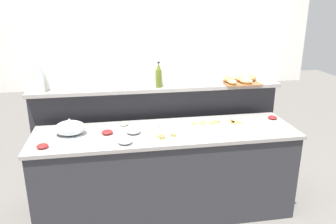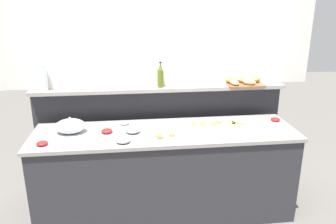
% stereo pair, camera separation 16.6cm
% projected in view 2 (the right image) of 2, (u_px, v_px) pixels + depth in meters
% --- Properties ---
extents(ground_plane, '(12.00, 12.00, 0.00)m').
position_uv_depth(ground_plane, '(160.00, 182.00, 4.14)').
color(ground_plane, slate).
extents(buffet_counter, '(2.57, 0.72, 0.91)m').
position_uv_depth(buffet_counter, '(166.00, 172.00, 3.43)').
color(buffet_counter, '#2D2D33').
rests_on(buffet_counter, ground_plane).
extents(back_ledge_unit, '(2.75, 0.22, 1.24)m').
position_uv_depth(back_ledge_unit, '(160.00, 135.00, 3.88)').
color(back_ledge_unit, '#2D2D33').
rests_on(back_ledge_unit, ground_plane).
extents(upper_wall_panel, '(3.35, 0.08, 1.36)m').
position_uv_depth(upper_wall_panel, '(159.00, 21.00, 3.49)').
color(upper_wall_panel, white).
rests_on(upper_wall_panel, back_ledge_unit).
extents(sandwich_platter_front, '(0.37, 0.18, 0.04)m').
position_uv_depth(sandwich_platter_front, '(205.00, 125.00, 3.41)').
color(sandwich_platter_front, white).
rests_on(sandwich_platter_front, buffet_counter).
extents(sandwich_platter_rear, '(0.28, 0.20, 0.04)m').
position_uv_depth(sandwich_platter_rear, '(165.00, 137.00, 3.12)').
color(sandwich_platter_rear, white).
rests_on(sandwich_platter_rear, buffet_counter).
extents(sandwich_platter_side, '(0.35, 0.19, 0.04)m').
position_uv_depth(sandwich_platter_side, '(240.00, 125.00, 3.43)').
color(sandwich_platter_side, silver).
rests_on(sandwich_platter_side, buffet_counter).
extents(serving_cloche, '(0.34, 0.24, 0.17)m').
position_uv_depth(serving_cloche, '(70.00, 127.00, 3.19)').
color(serving_cloche, '#B7BABF').
rests_on(serving_cloche, buffet_counter).
extents(glass_bowl_large, '(0.14, 0.14, 0.06)m').
position_uv_depth(glass_bowl_large, '(133.00, 130.00, 3.24)').
color(glass_bowl_large, silver).
rests_on(glass_bowl_large, buffet_counter).
extents(glass_bowl_medium, '(0.13, 0.13, 0.05)m').
position_uv_depth(glass_bowl_medium, '(123.00, 140.00, 3.01)').
color(glass_bowl_medium, silver).
rests_on(glass_bowl_medium, buffet_counter).
extents(condiment_bowl_red, '(0.09, 0.09, 0.03)m').
position_uv_depth(condiment_bowl_red, '(124.00, 123.00, 3.45)').
color(condiment_bowl_red, silver).
rests_on(condiment_bowl_red, buffet_counter).
extents(condiment_bowl_teal, '(0.10, 0.10, 0.03)m').
position_uv_depth(condiment_bowl_teal, '(42.00, 143.00, 2.96)').
color(condiment_bowl_teal, red).
rests_on(condiment_bowl_teal, buffet_counter).
extents(condiment_bowl_dark, '(0.11, 0.11, 0.04)m').
position_uv_depth(condiment_bowl_dark, '(107.00, 131.00, 3.24)').
color(condiment_bowl_dark, red).
rests_on(condiment_bowl_dark, buffet_counter).
extents(condiment_bowl_cream, '(0.09, 0.09, 0.03)m').
position_uv_depth(condiment_bowl_cream, '(275.00, 119.00, 3.56)').
color(condiment_bowl_cream, red).
rests_on(condiment_bowl_cream, buffet_counter).
extents(serving_tongs, '(0.18, 0.14, 0.01)m').
position_uv_depth(serving_tongs, '(159.00, 126.00, 3.40)').
color(serving_tongs, '#B7BABF').
rests_on(serving_tongs, buffet_counter).
extents(olive_oil_bottle, '(0.06, 0.06, 0.28)m').
position_uv_depth(olive_oil_bottle, '(161.00, 76.00, 3.58)').
color(olive_oil_bottle, '#56661E').
rests_on(olive_oil_bottle, back_ledge_unit).
extents(salt_shaker, '(0.03, 0.03, 0.09)m').
position_uv_depth(salt_shaker, '(195.00, 82.00, 3.65)').
color(salt_shaker, white).
rests_on(salt_shaker, back_ledge_unit).
extents(pepper_shaker, '(0.03, 0.03, 0.09)m').
position_uv_depth(pepper_shaker, '(199.00, 82.00, 3.65)').
color(pepper_shaker, white).
rests_on(pepper_shaker, back_ledge_unit).
extents(bread_basket, '(0.43, 0.29, 0.08)m').
position_uv_depth(bread_basket, '(244.00, 81.00, 3.73)').
color(bread_basket, brown).
rests_on(bread_basket, back_ledge_unit).
extents(water_carafe, '(0.09, 0.09, 0.27)m').
position_uv_depth(water_carafe, '(43.00, 78.00, 3.44)').
color(water_carafe, silver).
rests_on(water_carafe, back_ledge_unit).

